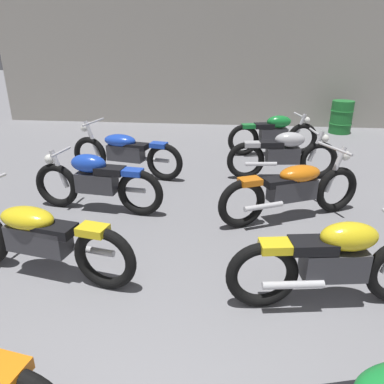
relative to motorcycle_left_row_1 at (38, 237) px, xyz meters
The scene contains 9 objects.
back_wall 8.19m from the motorcycle_left_row_1, 79.52° to the left, with size 12.77×0.24×3.60m, color #9E998E.
motorcycle_left_row_1 is the anchor object (origin of this frame).
motorcycle_left_row_2 1.63m from the motorcycle_left_row_1, 88.57° to the left, with size 1.97×0.48×0.88m.
motorcycle_left_row_3 3.15m from the motorcycle_left_row_1, 89.29° to the left, with size 2.15×0.74×0.97m.
motorcycle_right_row_1 2.92m from the motorcycle_left_row_1, ahead, with size 1.96×0.59×0.88m.
motorcycle_right_row_2 3.25m from the motorcycle_left_row_1, 30.62° to the left, with size 2.01×1.09×0.97m.
motorcycle_right_row_3 4.37m from the motorcycle_left_row_1, 49.17° to the left, with size 1.97×0.55×0.88m.
motorcycle_right_row_4 5.61m from the motorcycle_left_row_1, 59.65° to the left, with size 1.95×0.65×0.88m.
oil_drum 8.58m from the motorcycle_left_row_1, 55.90° to the left, with size 0.59×0.59×0.85m.
Camera 1 is at (0.46, -0.61, 2.32)m, focal length 34.96 mm.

